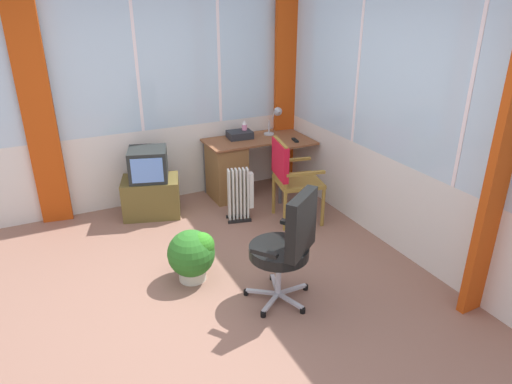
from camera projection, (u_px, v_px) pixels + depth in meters
name	position (u px, v px, depth m)	size (l,w,h in m)	color
ground	(210.00, 294.00, 4.10)	(4.94, 5.22, 0.06)	#886150
north_window_panel	(139.00, 97.00, 5.33)	(3.94, 0.07, 2.61)	silver
east_window_panel	(403.00, 122.00, 4.36)	(0.07, 4.22, 2.61)	silver
curtain_north_left	(38.00, 113.00, 4.85)	(0.32, 0.07, 2.51)	#BA4210
curtain_corner	(287.00, 89.00, 5.98)	(0.32, 0.07, 2.51)	#BA4210
curtain_east_far	(505.00, 167.00, 3.39)	(0.32, 0.07, 2.51)	#BA4210
desk	(231.00, 167.00, 5.81)	(1.26, 0.79, 0.72)	brown
desk_lamp	(276.00, 117.00, 5.85)	(0.23, 0.20, 0.36)	#B2B7BC
tv_remote	(295.00, 140.00, 5.70)	(0.04, 0.15, 0.02)	black
spray_bottle	(244.00, 129.00, 5.83)	(0.06, 0.06, 0.22)	pink
paper_tray	(240.00, 135.00, 5.80)	(0.30, 0.23, 0.09)	#24272C
wooden_armchair	(288.00, 171.00, 5.09)	(0.57, 0.57, 0.96)	olive
office_chair	(288.00, 242.00, 3.74)	(0.61, 0.60, 1.02)	#B7B7BF
tv_on_stand	(150.00, 186.00, 5.35)	(0.74, 0.61, 0.81)	brown
space_heater	(241.00, 194.00, 5.23)	(0.33, 0.23, 0.63)	silver
potted_plant	(193.00, 254.00, 4.16)	(0.43, 0.43, 0.49)	beige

